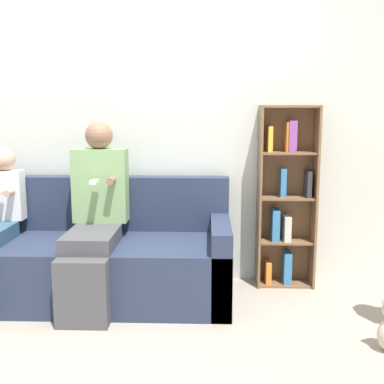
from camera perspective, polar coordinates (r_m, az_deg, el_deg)
ground_plane at (r=3.27m, az=-7.41°, el=-15.58°), size 14.00×14.00×0.00m
back_wall at (r=3.92m, az=-5.53°, el=7.92°), size 10.00×0.06×2.55m
couch at (r=3.70m, az=-11.60°, el=-7.84°), size 2.04×0.84×0.87m
adult_seated at (r=3.52m, az=-11.43°, el=-2.36°), size 0.40×0.80×1.31m
bookshelf at (r=3.88m, az=11.02°, el=-0.80°), size 0.45×0.22×1.43m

